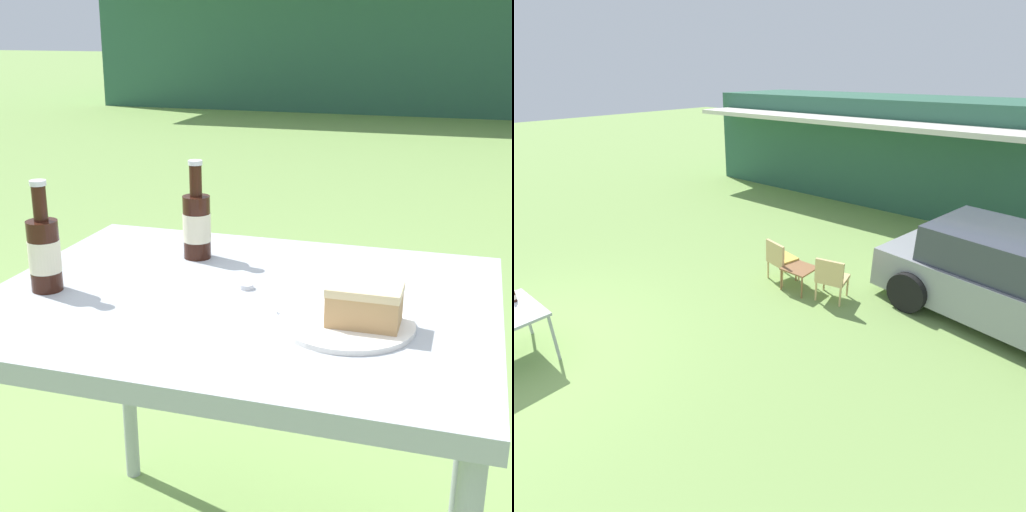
# 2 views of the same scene
# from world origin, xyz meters

# --- Properties ---
(cabin_building) EXTENTS (10.40, 4.47, 2.92)m
(cabin_building) POSITION_xyz_m (-0.18, 10.80, 1.48)
(cabin_building) COLOR #2D5B47
(cabin_building) RESTS_ON ground_plane
(patio_table) EXTENTS (1.00, 0.79, 0.75)m
(patio_table) POSITION_xyz_m (0.00, 0.00, 0.69)
(patio_table) COLOR #9EA3A8
(patio_table) RESTS_ON ground_plane
(cake_on_plate) EXTENTS (0.24, 0.24, 0.08)m
(cake_on_plate) POSITION_xyz_m (0.25, -0.09, 0.78)
(cake_on_plate) COLOR white
(cake_on_plate) RESTS_ON patio_table
(cola_bottle_near) EXTENTS (0.06, 0.06, 0.23)m
(cola_bottle_near) POSITION_xyz_m (-0.17, 0.20, 0.83)
(cola_bottle_near) COLOR black
(cola_bottle_near) RESTS_ON patio_table
(cola_bottle_far) EXTENTS (0.06, 0.06, 0.23)m
(cola_bottle_far) POSITION_xyz_m (-0.38, -0.09, 0.83)
(cola_bottle_far) COLOR black
(cola_bottle_far) RESTS_ON patio_table
(fork) EXTENTS (0.15, 0.07, 0.01)m
(fork) POSITION_xyz_m (0.17, -0.10, 0.76)
(fork) COLOR silver
(fork) RESTS_ON patio_table
(loose_bottle_cap) EXTENTS (0.03, 0.03, 0.01)m
(loose_bottle_cap) POSITION_xyz_m (0.00, 0.04, 0.76)
(loose_bottle_cap) COLOR silver
(loose_bottle_cap) RESTS_ON patio_table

